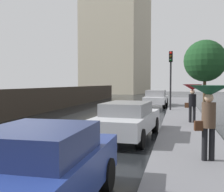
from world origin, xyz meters
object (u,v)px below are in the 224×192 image
pedestrian_with_umbrella_near (192,93)px  traffic_light (171,69)px  car_silver_far_ahead (128,119)px  car_blue_near_kerb (36,173)px  car_white_mid_road (156,98)px  pedestrian_with_umbrella_far (209,101)px  street_tree_near (205,61)px

pedestrian_with_umbrella_near → traffic_light: 6.25m
car_silver_far_ahead → car_blue_near_kerb: bearing=-88.4°
car_blue_near_kerb → car_white_mid_road: bearing=88.4°
car_blue_near_kerb → pedestrian_with_umbrella_far: (2.78, 3.40, 0.88)m
car_silver_far_ahead → pedestrian_with_umbrella_far: 3.94m
car_white_mid_road → pedestrian_with_umbrella_near: pedestrian_with_umbrella_near is taller
car_blue_near_kerb → pedestrian_with_umbrella_far: 4.48m
car_white_mid_road → car_silver_far_ahead: bearing=-87.8°
car_blue_near_kerb → car_silver_far_ahead: bearing=86.8°
car_blue_near_kerb → car_white_mid_road: size_ratio=1.02×
street_tree_near → car_silver_far_ahead: bearing=-105.5°
car_white_mid_road → traffic_light: 4.69m
car_silver_far_ahead → traffic_light: traffic_light is taller
car_white_mid_road → street_tree_near: size_ratio=0.69×
pedestrian_with_umbrella_far → car_white_mid_road: bearing=83.6°
pedestrian_with_umbrella_far → pedestrian_with_umbrella_near: bearing=75.3°
street_tree_near → traffic_light: bearing=-119.2°
car_white_mid_road → traffic_light: (1.30, -3.90, 2.25)m
car_silver_far_ahead → pedestrian_with_umbrella_near: pedestrian_with_umbrella_near is taller
car_white_mid_road → traffic_light: bearing=-69.3°
car_white_mid_road → street_tree_near: street_tree_near is taller
pedestrian_with_umbrella_far → traffic_light: 12.75m
car_silver_far_ahead → street_tree_near: 15.50m
pedestrian_with_umbrella_far → traffic_light: (-1.19, 12.62, 1.41)m
pedestrian_with_umbrella_near → car_white_mid_road: bearing=-67.0°
pedestrian_with_umbrella_near → pedestrian_with_umbrella_far: bearing=99.3°
car_silver_far_ahead → car_white_mid_road: bearing=93.9°
car_silver_far_ahead → pedestrian_with_umbrella_near: size_ratio=2.55×
car_silver_far_ahead → street_tree_near: (4.06, 14.61, 3.21)m
pedestrian_with_umbrella_far → car_blue_near_kerb: bearing=-144.2°
car_white_mid_road → pedestrian_with_umbrella_near: bearing=-73.7°
car_white_mid_road → pedestrian_with_umbrella_far: (2.49, -16.52, 0.84)m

